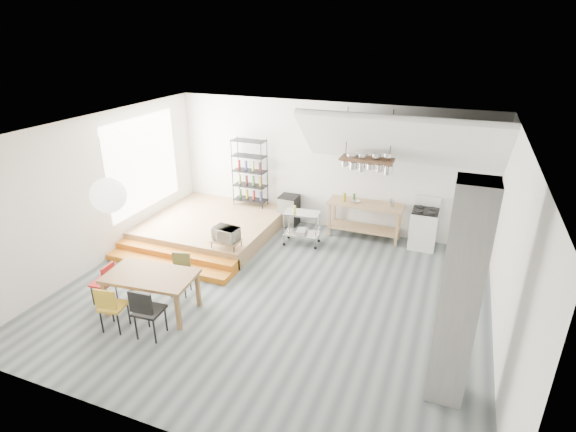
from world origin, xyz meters
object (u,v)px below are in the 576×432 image
at_px(stove, 424,228).
at_px(dining_table, 151,279).
at_px(mini_fridge, 289,210).
at_px(rolling_cart, 302,224).

distance_m(stove, dining_table, 6.21).
bearing_deg(stove, mini_fridge, 179.26).
distance_m(rolling_cart, mini_fridge, 1.19).
height_order(stove, rolling_cart, stove).
distance_m(stove, rolling_cart, 2.85).
bearing_deg(mini_fridge, rolling_cart, -53.72).
bearing_deg(rolling_cart, dining_table, -120.09).
height_order(rolling_cart, mini_fridge, rolling_cart).
relative_size(dining_table, rolling_cart, 1.92).
xyz_separation_m(stove, mini_fridge, (-3.40, 0.04, -0.08)).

